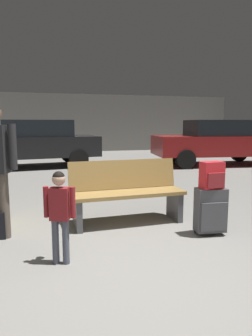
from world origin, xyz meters
The scene contains 8 objects.
ground_plane centered at (0.00, 4.00, -0.05)m, with size 18.00×18.00×0.10m, color gray.
garage_back_wall centered at (0.00, 12.86, 1.40)m, with size 18.00×0.12×2.80m, color slate.
bench centered at (0.31, 1.68, 0.44)m, with size 1.62×0.58×0.89m.
suitcase centered at (1.21, 0.92, 0.32)m, with size 0.40×0.27×0.60m.
backpack_bright centered at (1.21, 0.92, 0.77)m, with size 0.29×0.20×0.34m.
child centered at (-0.69, 0.59, 0.59)m, with size 0.31×0.23×0.95m.
parked_car_side centered at (4.88, 6.77, 0.81)m, with size 4.28×2.21×1.51m.
parked_car_far centered at (-1.06, 7.82, 0.81)m, with size 4.24×2.09×1.51m.
Camera 1 is at (-0.84, -2.46, 1.43)m, focal length 32.95 mm.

